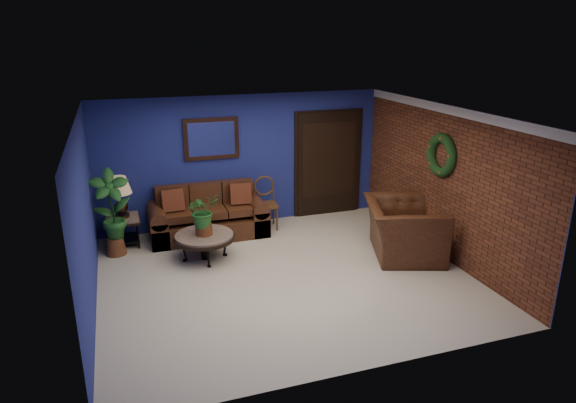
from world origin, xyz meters
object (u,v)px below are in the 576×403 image
object	(u,v)px
sofa	(208,219)
coffee_table	(204,238)
side_chair	(265,199)
end_table	(123,224)
table_lamp	(119,192)
armchair	(404,229)

from	to	relation	value
sofa	coffee_table	world-z (taller)	sofa
sofa	side_chair	distance (m)	1.15
sofa	coffee_table	distance (m)	1.08
end_table	table_lamp	distance (m)	0.58
coffee_table	armchair	size ratio (longest dim) A/B	0.72
coffee_table	armchair	world-z (taller)	armchair
coffee_table	table_lamp	distance (m)	1.72
sofa	side_chair	world-z (taller)	side_chair
table_lamp	side_chair	size ratio (longest dim) A/B	0.71
table_lamp	side_chair	bearing A→B (deg)	1.59
coffee_table	sofa	bearing A→B (deg)	77.09
end_table	side_chair	bearing A→B (deg)	1.59
end_table	table_lamp	bearing A→B (deg)	26.57
sofa	side_chair	size ratio (longest dim) A/B	2.14
side_chair	armchair	bearing A→B (deg)	-40.39
side_chair	coffee_table	bearing A→B (deg)	-134.37
end_table	table_lamp	xyz separation A→B (m)	(0.00, 0.00, 0.58)
sofa	side_chair	xyz separation A→B (m)	(1.12, 0.04, 0.25)
coffee_table	armchair	xyz separation A→B (m)	(3.20, -0.89, 0.08)
coffee_table	table_lamp	size ratio (longest dim) A/B	1.44
sofa	table_lamp	world-z (taller)	table_lamp
coffee_table	end_table	bearing A→B (deg)	140.68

